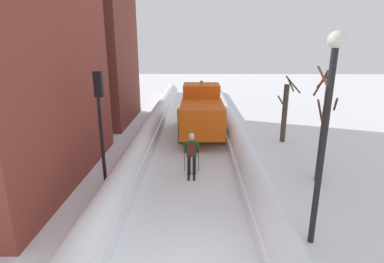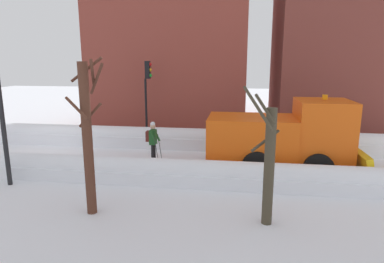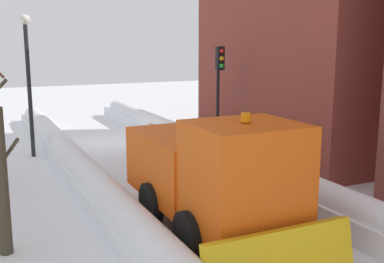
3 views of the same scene
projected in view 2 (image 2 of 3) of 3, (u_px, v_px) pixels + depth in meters
name	position (u px, v px, depth m)	size (l,w,h in m)	color
ground_plane	(253.00, 166.00, 14.08)	(80.00, 80.00, 0.00)	white
snowbank_left	(252.00, 142.00, 16.36)	(1.10, 36.00, 1.04)	white
snowbank_right	(256.00, 177.00, 11.64)	(1.10, 36.00, 0.91)	white
building_brick_near	(174.00, 48.00, 21.23)	(7.12, 9.28, 10.26)	brown
plow_truck	(285.00, 136.00, 13.05)	(3.20, 5.98, 3.12)	#DB510F
skier	(153.00, 140.00, 14.40)	(0.62, 1.80, 1.81)	black
traffic_light_pole	(147.00, 86.00, 17.28)	(0.28, 0.42, 4.35)	black
bare_tree_near	(88.00, 136.00, 9.29)	(1.04, 1.16, 4.49)	#4E2C1F
bare_tree_mid	(269.00, 164.00, 8.76)	(1.16, 1.01, 3.74)	#3F3728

